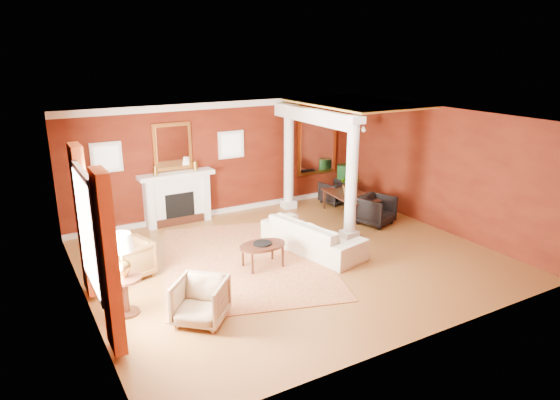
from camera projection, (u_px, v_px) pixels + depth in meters
ground at (292, 259)px, 10.32m from camera, size 8.00×8.00×0.00m
room_shell at (293, 164)px, 9.73m from camera, size 8.04×7.04×2.92m
fireplace at (177, 198)px, 12.27m from camera, size 1.85×0.42×1.29m
overmantel_mirror at (172, 147)px, 12.01m from camera, size 0.95×0.07×1.15m
flank_window_left at (106, 157)px, 11.31m from camera, size 0.70×0.07×0.70m
flank_window_right at (231, 145)px, 12.79m from camera, size 0.70×0.07×0.70m
left_window at (94, 238)px, 7.56m from camera, size 0.21×2.55×2.60m
column_front at (352, 179)px, 10.96m from camera, size 0.36×0.36×2.80m
column_back at (289, 156)px, 13.20m from camera, size 0.36×0.36×2.80m
header_beam at (313, 116)px, 11.94m from camera, size 0.30×3.20×0.32m
amber_ceiling at (355, 103)px, 12.29m from camera, size 2.30×3.40×0.04m
dining_mirror at (317, 145)px, 14.11m from camera, size 1.30×0.07×1.70m
chandelier at (354, 128)px, 12.53m from camera, size 0.60×0.62×0.75m
crown_trim at (221, 105)px, 12.36m from camera, size 8.00×0.08×0.16m
base_trim at (224, 211)px, 13.18m from camera, size 8.00×0.08×0.12m
rug at (245, 260)px, 10.25m from camera, size 4.38×5.10×0.02m
sofa at (313, 230)px, 10.62m from camera, size 1.19×2.47×0.93m
armchair_leopard at (128, 258)px, 9.40m from camera, size 0.90×0.94×0.79m
armchair_stripe at (200, 299)px, 7.86m from camera, size 1.05×1.04×0.79m
coffee_table at (263, 246)px, 9.81m from camera, size 0.96×0.96×0.49m
coffee_book at (261, 240)px, 9.72m from camera, size 0.16×0.09×0.22m
side_table at (122, 261)px, 7.93m from camera, size 0.56×0.56×1.40m
dining_table at (351, 198)px, 12.90m from camera, size 0.74×1.65×0.89m
dining_chair_near at (376, 209)px, 12.23m from camera, size 0.95×0.92×0.79m
dining_chair_far at (335, 191)px, 13.92m from camera, size 0.77×0.73×0.69m
green_urn at (343, 185)px, 14.32m from camera, size 0.42×0.42×1.01m
potted_plant at (350, 174)px, 12.65m from camera, size 0.70×0.73×0.45m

